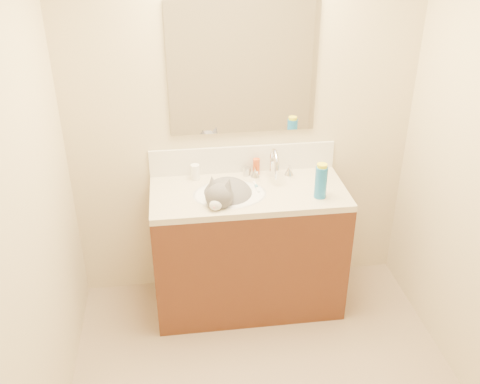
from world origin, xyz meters
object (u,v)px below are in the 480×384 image
object	(u,v)px
faucet	(274,166)
amber_bottle	(256,167)
cat	(227,198)
silver_jar	(247,172)
vanity_cabinet	(248,251)
basin	(230,204)
pill_bottle	(195,172)
spray_can	(321,182)

from	to	relation	value
faucet	amber_bottle	size ratio (longest dim) A/B	2.57
cat	silver_jar	distance (m)	0.29
vanity_cabinet	basin	bearing A→B (deg)	-165.96
amber_bottle	faucet	bearing A→B (deg)	-37.41
pill_bottle	basin	bearing A→B (deg)	-49.24
basin	cat	xyz separation A→B (m)	(-0.02, -0.01, 0.05)
pill_bottle	amber_bottle	size ratio (longest dim) A/B	0.92
basin	pill_bottle	bearing A→B (deg)	130.76
faucet	spray_can	world-z (taller)	faucet
amber_bottle	spray_can	world-z (taller)	spray_can
pill_bottle	amber_bottle	distance (m)	0.40
spray_can	cat	bearing A→B (deg)	169.66
pill_bottle	spray_can	world-z (taller)	spray_can
faucet	basin	bearing A→B (deg)	-150.88
faucet	amber_bottle	distance (m)	0.13
amber_bottle	spray_can	bearing A→B (deg)	-46.74
faucet	pill_bottle	distance (m)	0.50
faucet	silver_jar	world-z (taller)	faucet
silver_jar	spray_can	world-z (taller)	spray_can
faucet	silver_jar	distance (m)	0.18
cat	pill_bottle	world-z (taller)	cat
spray_can	basin	bearing A→B (deg)	168.62
faucet	cat	world-z (taller)	faucet
cat	pill_bottle	distance (m)	0.30
faucet	spray_can	bearing A→B (deg)	-49.96
silver_jar	pill_bottle	bearing A→B (deg)	-178.12
basin	amber_bottle	bearing A→B (deg)	50.28
basin	cat	size ratio (longest dim) A/B	0.95
cat	spray_can	bearing A→B (deg)	13.91
amber_bottle	spray_can	xyz separation A→B (m)	(0.33, -0.35, 0.04)
vanity_cabinet	amber_bottle	size ratio (longest dim) A/B	11.01
faucet	spray_can	xyz separation A→B (m)	(0.23, -0.27, 0.01)
silver_jar	spray_can	bearing A→B (deg)	-41.14
basin	pill_bottle	xyz separation A→B (m)	(-0.19, 0.22, 0.12)
basin	faucet	xyz separation A→B (m)	(0.30, 0.17, 0.16)
basin	faucet	world-z (taller)	faucet
vanity_cabinet	silver_jar	world-z (taller)	silver_jar
vanity_cabinet	pill_bottle	world-z (taller)	pill_bottle
cat	faucet	bearing A→B (deg)	52.75
pill_bottle	silver_jar	xyz separation A→B (m)	(0.33, 0.01, -0.02)
cat	spray_can	xyz separation A→B (m)	(0.55, -0.10, 0.12)
vanity_cabinet	silver_jar	xyz separation A→B (m)	(0.02, 0.21, 0.48)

